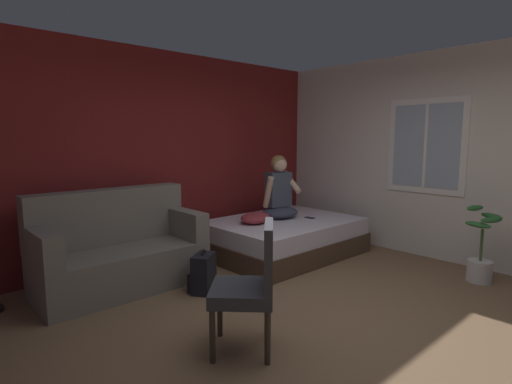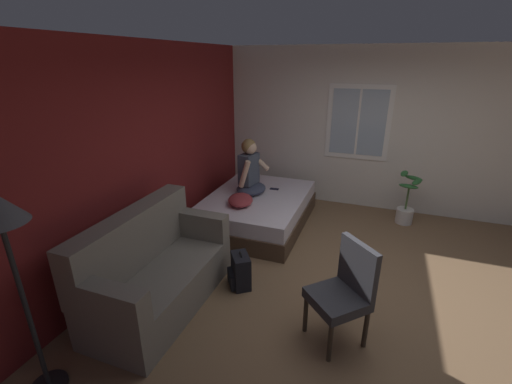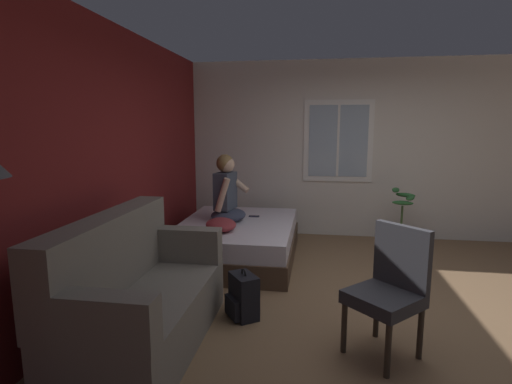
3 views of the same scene
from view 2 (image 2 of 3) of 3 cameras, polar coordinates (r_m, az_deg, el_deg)
ground_plane at (r=4.26m, az=17.10°, el=-15.40°), size 40.00×40.00×0.00m
wall_back_accent at (r=4.57m, az=-17.61°, el=5.98°), size 10.07×0.16×2.70m
wall_side_with_window at (r=6.18m, az=20.29°, el=9.50°), size 0.19×6.75×2.70m
bed at (r=5.46m, az=0.21°, el=-2.92°), size 2.01×1.48×0.48m
couch at (r=3.85m, az=-16.48°, el=-12.53°), size 1.70×0.83×1.04m
side_chair at (r=3.31m, az=14.48°, el=-15.49°), size 0.65×0.65×0.98m
person_seated at (r=5.34m, az=-1.01°, el=3.38°), size 0.60×0.53×0.88m
backpack at (r=4.05m, az=-2.68°, el=-13.07°), size 0.35×0.34×0.46m
throw_pillow at (r=5.01m, az=-2.61°, el=-1.35°), size 0.57×0.50×0.14m
cell_phone at (r=5.63m, az=3.08°, el=0.52°), size 0.08×0.15×0.01m
floor_lamp at (r=2.82m, az=-36.61°, el=-5.07°), size 0.36×0.36×1.70m
potted_plant at (r=5.95m, az=23.74°, el=-2.07°), size 0.39×0.37×0.85m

